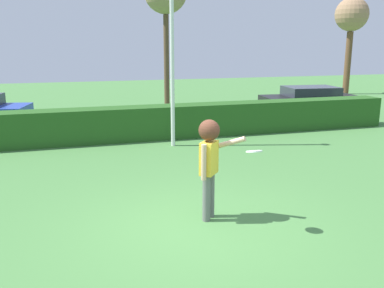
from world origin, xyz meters
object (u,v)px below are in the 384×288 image
Objects in this scene: frisbee at (254,151)px; bare_elm_tree at (352,18)px; person at (209,155)px; parked_car_black at (310,100)px.

bare_elm_tree is at bearing 49.49° from frisbee.
person is 21.77m from bare_elm_tree.
bare_elm_tree is at bearing 44.05° from parked_car_black.
parked_car_black is 0.75× the size of bare_elm_tree.
bare_elm_tree reaches higher than person.
bare_elm_tree is at bearing 47.23° from person.
parked_car_black is at bearing 49.61° from person.
frisbee is 0.06× the size of parked_car_black.
frisbee is 0.05× the size of bare_elm_tree.
person is 0.90m from frisbee.
frisbee reaches higher than parked_car_black.
bare_elm_tree is (14.09, 16.49, 3.22)m from frisbee.
bare_elm_tree reaches higher than parked_car_black.
bare_elm_tree reaches higher than frisbee.
frisbee is (0.50, -0.71, 0.21)m from person.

